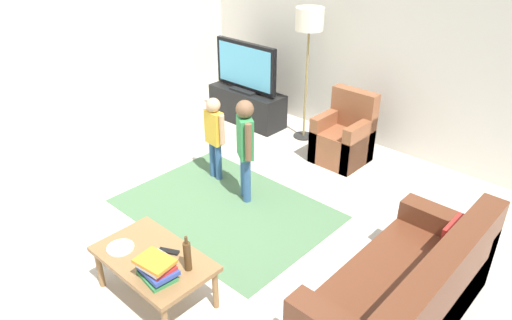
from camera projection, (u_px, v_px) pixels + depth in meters
ground at (215, 239)px, 4.64m from camera, size 7.80×7.80×0.00m
wall_back at (385, 45)px, 5.93m from camera, size 6.00×0.12×2.70m
wall_left at (44, 48)px, 5.79m from camera, size 0.12×6.00×2.70m
area_rug at (226, 209)px, 5.10m from camera, size 2.20×1.60×0.01m
tv_stand at (247, 106)px, 7.05m from camera, size 1.20×0.44×0.50m
tv at (246, 67)px, 6.75m from camera, size 1.10×0.28×0.71m
couch at (408, 297)px, 3.56m from camera, size 0.80×1.80×0.86m
armchair at (345, 138)px, 5.96m from camera, size 0.60×0.60×0.90m
floor_lamp at (309, 27)px, 5.96m from camera, size 0.36×0.36×1.78m
child_near_tv at (214, 131)px, 5.41m from camera, size 0.34×0.16×1.02m
child_center at (245, 142)px, 4.96m from camera, size 0.34×0.25×1.17m
coffee_table at (154, 261)px, 3.80m from camera, size 1.00×0.60×0.42m
book_stack at (157, 268)px, 3.52m from camera, size 0.31×0.26×0.18m
bottle at (187, 256)px, 3.58m from camera, size 0.06×0.06×0.31m
tv_remote at (169, 251)px, 3.82m from camera, size 0.17×0.12×0.02m
plate at (120, 248)px, 3.86m from camera, size 0.22×0.22×0.02m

